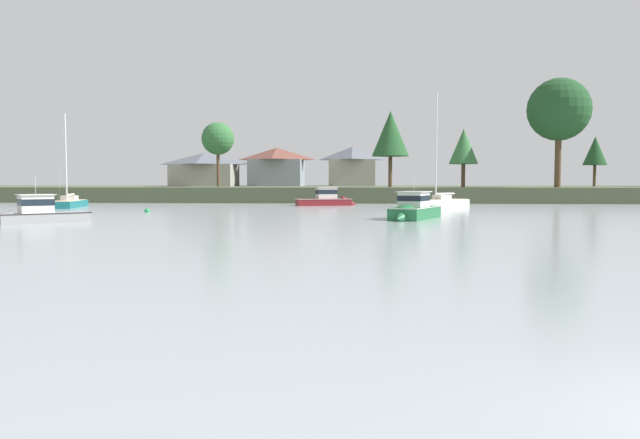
% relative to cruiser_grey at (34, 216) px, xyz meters
% --- Properties ---
extents(far_shore_bank, '(215.48, 53.24, 2.15)m').
position_rel_cruiser_grey_xyz_m(far_shore_bank, '(28.18, 68.29, 0.59)').
color(far_shore_bank, '#4C563D').
rests_on(far_shore_bank, ground).
extents(cruiser_grey, '(6.37, 5.91, 4.08)m').
position_rel_cruiser_grey_xyz_m(cruiser_grey, '(0.00, 0.00, 0.00)').
color(cruiser_grey, gray).
rests_on(cruiser_grey, ground).
extents(sailboat_white, '(7.24, 7.21, 13.26)m').
position_rel_cruiser_grey_xyz_m(sailboat_white, '(31.64, 26.62, -0.21)').
color(sailboat_white, white).
rests_on(sailboat_white, ground).
extents(cruiser_green, '(5.00, 8.15, 4.25)m').
position_rel_cruiser_grey_xyz_m(cruiser_green, '(27.16, 6.60, 0.02)').
color(cruiser_green, '#236B3D').
rests_on(cruiser_green, ground).
extents(cruiser_maroon, '(7.94, 4.29, 4.07)m').
position_rel_cruiser_grey_xyz_m(cruiser_maroon, '(19.10, 34.59, 0.05)').
color(cruiser_maroon, maroon).
rests_on(cruiser_maroon, ground).
extents(sailboat_teal, '(4.22, 9.10, 11.19)m').
position_rel_cruiser_grey_xyz_m(sailboat_teal, '(-10.48, 26.76, -0.24)').
color(sailboat_teal, '#196B70').
rests_on(sailboat_teal, ground).
extents(mooring_buoy_green, '(0.51, 0.51, 0.56)m').
position_rel_cruiser_grey_xyz_m(mooring_buoy_green, '(2.35, 16.56, -0.40)').
color(mooring_buoy_green, '#1E8C47').
rests_on(mooring_buoy_green, ground).
extents(shore_tree_center_right, '(5.08, 5.08, 10.07)m').
position_rel_cruiser_grey_xyz_m(shore_tree_center_right, '(0.54, 54.00, 9.14)').
color(shore_tree_center_right, brown).
rests_on(shore_tree_center_right, far_shore_bank).
extents(shore_tree_left_mid, '(4.03, 4.03, 8.60)m').
position_rel_cruiser_grey_xyz_m(shore_tree_left_mid, '(63.20, 68.82, 7.75)').
color(shore_tree_left_mid, brown).
rests_on(shore_tree_left_mid, far_shore_bank).
extents(shore_tree_inland_a, '(5.39, 5.39, 11.11)m').
position_rel_cruiser_grey_xyz_m(shore_tree_inland_a, '(27.17, 49.23, 9.43)').
color(shore_tree_inland_a, brown).
rests_on(shore_tree_inland_a, far_shore_bank).
extents(shore_tree_far_right, '(4.11, 4.11, 8.35)m').
position_rel_cruiser_grey_xyz_m(shore_tree_far_right, '(37.46, 47.77, 7.44)').
color(shore_tree_far_right, brown).
rests_on(shore_tree_far_right, far_shore_bank).
extents(shore_tree_center_left, '(8.74, 8.74, 15.28)m').
position_rel_cruiser_grey_xyz_m(shore_tree_center_left, '(50.59, 47.70, 12.51)').
color(shore_tree_center_left, brown).
rests_on(shore_tree_center_left, far_shore_bank).
extents(cottage_behind_trees, '(11.74, 8.38, 5.86)m').
position_rel_cruiser_grey_xyz_m(cottage_behind_trees, '(-4.67, 65.71, 4.70)').
color(cottage_behind_trees, '#9E998E').
rests_on(cottage_behind_trees, far_shore_bank).
extents(cottage_hillside, '(9.53, 9.84, 7.66)m').
position_rel_cruiser_grey_xyz_m(cottage_hillside, '(21.04, 80.64, 5.63)').
color(cottage_hillside, '#9E998E').
rests_on(cottage_hillside, far_shore_bank).
extents(cottage_eastern, '(10.08, 9.46, 6.93)m').
position_rel_cruiser_grey_xyz_m(cottage_eastern, '(7.61, 69.77, 5.25)').
color(cottage_eastern, gray).
rests_on(cottage_eastern, far_shore_bank).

